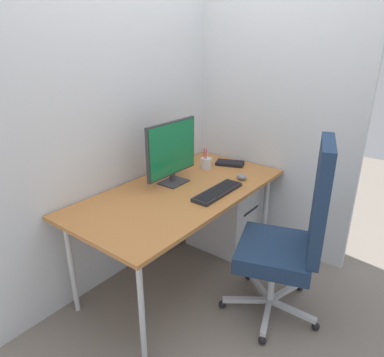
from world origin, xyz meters
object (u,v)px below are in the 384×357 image
object	(u,v)px
pen_holder	(206,163)
notebook	(230,163)
office_chair	(294,232)
keyboard	(218,192)
monitor	(172,151)
filing_cabinet	(224,214)
mouse	(242,177)

from	to	relation	value
pen_holder	notebook	xyz separation A→B (m)	(0.19, -0.11, -0.03)
office_chair	keyboard	xyz separation A→B (m)	(-0.00, 0.56, 0.12)
monitor	keyboard	world-z (taller)	monitor
filing_cabinet	pen_holder	world-z (taller)	pen_holder
office_chair	filing_cabinet	size ratio (longest dim) A/B	2.10
office_chair	notebook	size ratio (longest dim) A/B	5.23
office_chair	filing_cabinet	world-z (taller)	office_chair
notebook	mouse	bearing A→B (deg)	-154.29
monitor	pen_holder	distance (m)	0.45
office_chair	notebook	distance (m)	0.99
mouse	monitor	bearing A→B (deg)	142.52
pen_holder	notebook	bearing A→B (deg)	-29.36
office_chair	keyboard	world-z (taller)	office_chair
monitor	keyboard	bearing A→B (deg)	-84.06
office_chair	mouse	distance (m)	0.66
filing_cabinet	keyboard	distance (m)	0.70
mouse	filing_cabinet	bearing A→B (deg)	65.68
keyboard	pen_holder	distance (m)	0.51
office_chair	monitor	size ratio (longest dim) A/B	2.40
keyboard	notebook	bearing A→B (deg)	24.15
mouse	pen_holder	distance (m)	0.36
monitor	office_chair	bearing A→B (deg)	-87.44
notebook	office_chair	bearing A→B (deg)	-145.52
mouse	keyboard	bearing A→B (deg)	-171.55
keyboard	notebook	distance (m)	0.61
filing_cabinet	monitor	bearing A→B (deg)	165.57
filing_cabinet	monitor	size ratio (longest dim) A/B	1.14
office_chair	pen_holder	bearing A→B (deg)	68.46
keyboard	filing_cabinet	bearing A→B (deg)	26.75
office_chair	keyboard	bearing A→B (deg)	90.29
notebook	keyboard	bearing A→B (deg)	-176.93
mouse	notebook	bearing A→B (deg)	55.14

